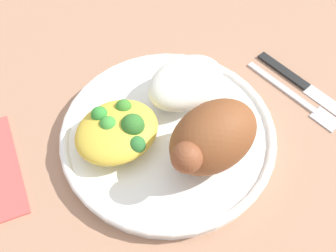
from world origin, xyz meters
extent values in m
plane|color=#A27459|center=(0.00, 0.00, 0.00)|extent=(2.00, 2.00, 0.00)
cylinder|color=white|center=(0.00, 0.00, 0.01)|extent=(0.25, 0.25, 0.02)
torus|color=white|center=(0.00, 0.00, 0.02)|extent=(0.25, 0.25, 0.01)
ellipsoid|color=brown|center=(-0.02, 0.06, 0.06)|extent=(0.10, 0.07, 0.08)
sphere|color=brown|center=(0.02, 0.07, 0.08)|extent=(0.03, 0.03, 0.03)
ellipsoid|color=white|center=(-0.05, -0.03, 0.04)|extent=(0.10, 0.07, 0.04)
ellipsoid|color=gold|center=(0.05, -0.02, 0.04)|extent=(0.10, 0.08, 0.03)
sphere|color=green|center=(0.06, -0.03, 0.05)|extent=(0.02, 0.02, 0.02)
sphere|color=#256E2D|center=(0.06, -0.03, 0.05)|extent=(0.02, 0.02, 0.02)
sphere|color=#338932|center=(0.06, -0.05, 0.05)|extent=(0.02, 0.02, 0.02)
sphere|color=#3C802A|center=(0.03, -0.04, 0.05)|extent=(0.02, 0.02, 0.02)
sphere|color=#2E7031|center=(0.05, 0.01, 0.04)|extent=(0.02, 0.02, 0.02)
sphere|color=#32712A|center=(0.04, -0.01, 0.05)|extent=(0.03, 0.03, 0.03)
cube|color=#B2B2B7|center=(-0.17, 0.02, 0.00)|extent=(0.02, 0.11, 0.01)
cube|color=#B2B2B7|center=(-0.18, 0.09, 0.00)|extent=(0.03, 0.04, 0.00)
cube|color=black|center=(-0.19, 0.00, 0.00)|extent=(0.02, 0.08, 0.01)
camera|label=1|loc=(0.17, 0.24, 0.45)|focal=47.82mm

